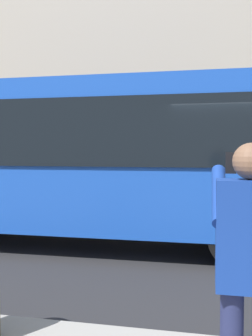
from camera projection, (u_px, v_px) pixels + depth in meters
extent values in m
plane|color=#232326|center=(248.00, 254.00, 6.76)|extent=(60.00, 60.00, 0.00)
cube|color=#A89E8E|center=(231.00, 27.00, 13.14)|extent=(28.00, 0.80, 12.00)
cube|color=#1947AD|center=(76.00, 156.00, 7.51)|extent=(9.00, 2.50, 2.60)
cube|color=black|center=(50.00, 132.00, 6.26)|extent=(7.60, 0.06, 1.10)
cylinder|color=black|center=(232.00, 214.00, 8.01)|extent=(1.00, 0.28, 1.00)
cylinder|color=black|center=(241.00, 237.00, 5.86)|extent=(1.00, 0.28, 1.00)
cube|color=navy|center=(250.00, 235.00, 2.31)|extent=(0.40, 0.24, 0.66)
sphere|color=brown|center=(251.00, 161.00, 2.29)|extent=(0.22, 0.22, 0.22)
cylinder|color=navy|center=(219.00, 195.00, 2.49)|extent=(0.09, 0.48, 0.37)
cube|color=black|center=(231.00, 163.00, 2.60)|extent=(0.07, 0.01, 0.14)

